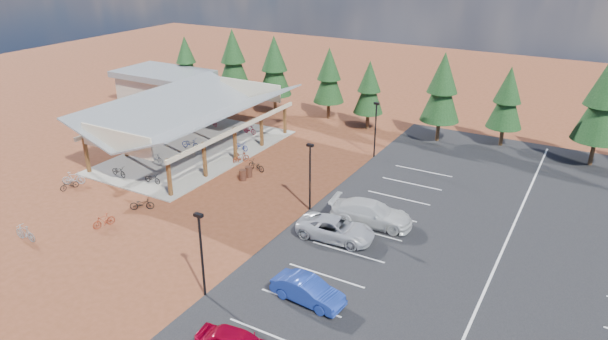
{
  "coord_description": "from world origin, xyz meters",
  "views": [
    {
      "loc": [
        22.25,
        -29.01,
        18.35
      ],
      "look_at": [
        3.27,
        4.17,
        1.99
      ],
      "focal_mm": 32.0,
      "sensor_mm": 36.0,
      "label": 1
    }
  ],
  "objects_px": {
    "bike_1": "(156,158)",
    "bike_11": "(104,221)",
    "car_2": "(336,229)",
    "bike_6": "(241,145)",
    "lamp_post_0": "(201,249)",
    "bike_3": "(212,122)",
    "lamp_post_2": "(376,126)",
    "bike_7": "(250,129)",
    "bike_9": "(73,178)",
    "bike_2": "(190,143)",
    "bike_12": "(142,204)",
    "bike_16": "(256,166)",
    "bike_0": "(119,171)",
    "bike_8": "(69,185)",
    "bike_4": "(152,178)",
    "bike_13": "(25,233)",
    "car_1": "(308,291)",
    "trash_bin_1": "(243,175)",
    "car_3": "(371,213)",
    "trash_bin_0": "(249,172)",
    "lamp_post_1": "(310,172)",
    "bike_15": "(241,157)",
    "outbuilding": "(164,86)",
    "bike_pavilion": "(193,112)"
  },
  "relations": [
    {
      "from": "bike_3",
      "to": "car_3",
      "type": "xyz_separation_m",
      "value": [
        23.03,
        -11.23,
        0.31
      ]
    },
    {
      "from": "bike_1",
      "to": "bike_11",
      "type": "height_order",
      "value": "bike_1"
    },
    {
      "from": "bike_pavilion",
      "to": "bike_4",
      "type": "distance_m",
      "value": 8.32
    },
    {
      "from": "bike_13",
      "to": "lamp_post_2",
      "type": "bearing_deg",
      "value": 148.6
    },
    {
      "from": "lamp_post_0",
      "to": "bike_3",
      "type": "distance_m",
      "value": 29.75
    },
    {
      "from": "bike_2",
      "to": "bike_11",
      "type": "distance_m",
      "value": 15.32
    },
    {
      "from": "outbuilding",
      "to": "bike_11",
      "type": "bearing_deg",
      "value": -54.71
    },
    {
      "from": "bike_pavilion",
      "to": "bike_2",
      "type": "bearing_deg",
      "value": 164.75
    },
    {
      "from": "bike_12",
      "to": "car_3",
      "type": "relative_size",
      "value": 0.31
    },
    {
      "from": "bike_0",
      "to": "bike_8",
      "type": "distance_m",
      "value": 3.97
    },
    {
      "from": "bike_6",
      "to": "bike_2",
      "type": "bearing_deg",
      "value": 120.32
    },
    {
      "from": "bike_3",
      "to": "bike_7",
      "type": "height_order",
      "value": "bike_7"
    },
    {
      "from": "bike_pavilion",
      "to": "bike_4",
      "type": "height_order",
      "value": "bike_pavilion"
    },
    {
      "from": "lamp_post_0",
      "to": "bike_16",
      "type": "relative_size",
      "value": 2.91
    },
    {
      "from": "bike_4",
      "to": "bike_13",
      "type": "xyz_separation_m",
      "value": [
        -0.88,
        -10.72,
        0.05
      ]
    },
    {
      "from": "trash_bin_1",
      "to": "bike_8",
      "type": "relative_size",
      "value": 0.59
    },
    {
      "from": "bike_7",
      "to": "bike_11",
      "type": "bearing_deg",
      "value": -165.33
    },
    {
      "from": "lamp_post_0",
      "to": "bike_2",
      "type": "xyz_separation_m",
      "value": [
        -15.85,
        17.23,
        -2.39
      ]
    },
    {
      "from": "bike_3",
      "to": "bike_8",
      "type": "distance_m",
      "value": 17.82
    },
    {
      "from": "car_3",
      "to": "bike_1",
      "type": "bearing_deg",
      "value": 80.73
    },
    {
      "from": "car_3",
      "to": "bike_7",
      "type": "bearing_deg",
      "value": 50.9
    },
    {
      "from": "bike_12",
      "to": "bike_16",
      "type": "xyz_separation_m",
      "value": [
        3.17,
        10.17,
        0.0
      ]
    },
    {
      "from": "trash_bin_1",
      "to": "outbuilding",
      "type": "bearing_deg",
      "value": 146.84
    },
    {
      "from": "bike_4",
      "to": "bike_9",
      "type": "xyz_separation_m",
      "value": [
        -5.51,
        -3.2,
        0.04
      ]
    },
    {
      "from": "lamp_post_1",
      "to": "bike_1",
      "type": "distance_m",
      "value": 16.22
    },
    {
      "from": "bike_6",
      "to": "car_3",
      "type": "distance_m",
      "value": 17.72
    },
    {
      "from": "bike_8",
      "to": "lamp_post_0",
      "type": "bearing_deg",
      "value": -4.71
    },
    {
      "from": "bike_1",
      "to": "bike_16",
      "type": "bearing_deg",
      "value": -66.25
    },
    {
      "from": "trash_bin_0",
      "to": "bike_7",
      "type": "xyz_separation_m",
      "value": [
        -5.99,
        8.7,
        0.15
      ]
    },
    {
      "from": "outbuilding",
      "to": "bike_0",
      "type": "relative_size",
      "value": 6.48
    },
    {
      "from": "bike_15",
      "to": "car_3",
      "type": "relative_size",
      "value": 0.28
    },
    {
      "from": "bike_12",
      "to": "bike_13",
      "type": "distance_m",
      "value": 7.82
    },
    {
      "from": "car_1",
      "to": "trash_bin_1",
      "type": "bearing_deg",
      "value": 52.61
    },
    {
      "from": "bike_7",
      "to": "car_3",
      "type": "bearing_deg",
      "value": -113.32
    },
    {
      "from": "bike_4",
      "to": "bike_8",
      "type": "relative_size",
      "value": 1.02
    },
    {
      "from": "outbuilding",
      "to": "car_2",
      "type": "relative_size",
      "value": 2.12
    },
    {
      "from": "bike_8",
      "to": "car_1",
      "type": "xyz_separation_m",
      "value": [
        23.53,
        -3.22,
        0.33
      ]
    },
    {
      "from": "lamp_post_2",
      "to": "bike_15",
      "type": "relative_size",
      "value": 3.21
    },
    {
      "from": "bike_2",
      "to": "bike_7",
      "type": "xyz_separation_m",
      "value": [
        2.5,
        6.14,
        0.02
      ]
    },
    {
      "from": "lamp_post_2",
      "to": "bike_9",
      "type": "relative_size",
      "value": 2.84
    },
    {
      "from": "car_2",
      "to": "bike_6",
      "type": "bearing_deg",
      "value": 51.64
    },
    {
      "from": "bike_8",
      "to": "car_2",
      "type": "height_order",
      "value": "car_2"
    },
    {
      "from": "lamp_post_2",
      "to": "bike_7",
      "type": "xyz_separation_m",
      "value": [
        -13.35,
        -0.63,
        -2.37
      ]
    },
    {
      "from": "outbuilding",
      "to": "bike_12",
      "type": "bearing_deg",
      "value": -50.4
    },
    {
      "from": "lamp_post_1",
      "to": "bike_1",
      "type": "bearing_deg",
      "value": 177.0
    },
    {
      "from": "bike_7",
      "to": "car_2",
      "type": "distance_m",
      "value": 22.07
    },
    {
      "from": "bike_1",
      "to": "bike_8",
      "type": "relative_size",
      "value": 1.13
    },
    {
      "from": "trash_bin_0",
      "to": "bike_12",
      "type": "distance_m",
      "value": 9.4
    },
    {
      "from": "bike_6",
      "to": "bike_1",
      "type": "bearing_deg",
      "value": 150.29
    },
    {
      "from": "bike_pavilion",
      "to": "trash_bin_1",
      "type": "bearing_deg",
      "value": -22.3
    }
  ]
}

